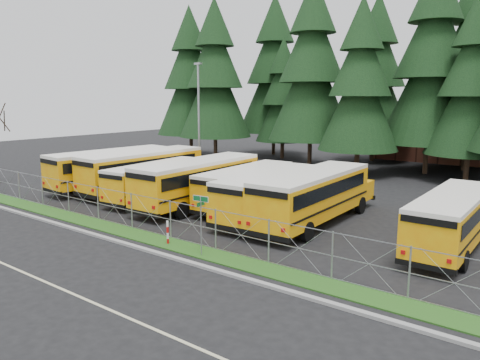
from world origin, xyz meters
name	(u,v)px	position (x,y,z in m)	size (l,w,h in m)	color
ground	(199,237)	(0.00, 0.00, 0.00)	(120.00, 120.00, 0.00)	black
curb	(154,252)	(0.00, -3.10, 0.06)	(50.00, 0.25, 0.12)	gray
grass_verge	(175,245)	(0.00, -1.70, 0.03)	(50.00, 1.40, 0.06)	#1E4D16
road_lane_line	(57,287)	(0.00, -8.00, 0.01)	(50.00, 0.12, 0.01)	beige
chainlink_fence	(185,223)	(0.00, -1.00, 1.00)	(44.00, 0.10, 2.00)	#999BA1
bus_0	(116,169)	(-13.85, 5.70, 1.52)	(2.74, 11.60, 3.04)	orange
bus_1	(147,171)	(-11.10, 6.43, 1.55)	(2.78, 11.79, 3.09)	orange
bus_2	(160,181)	(-8.22, 5.09, 1.29)	(2.32, 9.83, 2.58)	orange
bus_3	(202,183)	(-4.61, 5.48, 1.54)	(2.77, 11.72, 3.07)	orange
bus_4	(249,187)	(-1.91, 6.97, 1.31)	(2.36, 10.02, 2.63)	orange
bus_5	(273,195)	(0.84, 5.65, 1.39)	(2.50, 10.58, 2.77)	orange
bus_6	(316,198)	(3.50, 6.04, 1.51)	(2.73, 11.55, 3.03)	orange
bus_east	(454,221)	(10.83, 6.08, 1.35)	(2.43, 10.29, 2.70)	orange
street_sign	(201,213)	(2.03, -2.04, 2.03)	(0.84, 0.55, 2.81)	#999BA1
striped_bollard	(168,233)	(-0.41, -1.78, 0.60)	(0.11, 0.11, 1.20)	#B20C0C
light_standard	(199,114)	(-13.62, 15.15, 5.50)	(0.70, 0.35, 10.14)	#999BA1
conifer_0	(190,82)	(-23.46, 24.52, 8.81)	(7.97, 7.97, 17.63)	black
conifer_1	(215,80)	(-18.62, 23.38, 8.90)	(8.05, 8.05, 17.81)	black
conifer_2	(283,99)	(-13.12, 28.88, 6.84)	(6.18, 6.18, 13.67)	black
conifer_3	(312,73)	(-7.44, 25.11, 9.40)	(8.50, 8.50, 18.81)	black
conifer_4	(360,87)	(-1.40, 23.01, 7.91)	(7.16, 7.16, 15.82)	black
conifer_5	(432,68)	(3.34, 27.78, 9.70)	(8.77, 8.77, 19.39)	black
conifer_6	(473,87)	(7.35, 25.44, 7.90)	(7.14, 7.14, 15.79)	black
conifer_10	(274,76)	(-15.93, 31.32, 9.54)	(8.63, 8.63, 19.09)	black
conifer_11	(376,79)	(-4.02, 33.23, 9.01)	(8.15, 8.15, 18.02)	black
conifer_12	(472,67)	(5.79, 32.07, 9.85)	(8.91, 8.91, 19.70)	black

